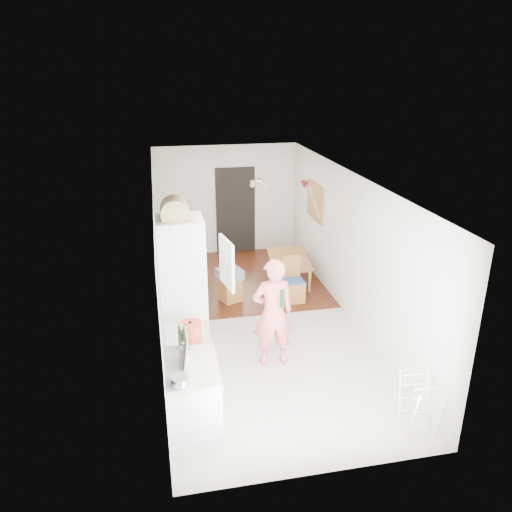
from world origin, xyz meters
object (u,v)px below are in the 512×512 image
object	(u,v)px
stool	(230,290)
drying_rack	(421,407)
dining_chair	(294,280)
dining_table	(290,270)
person	(273,303)

from	to	relation	value
stool	drying_rack	distance (m)	4.33
stool	drying_rack	xyz separation A→B (m)	(1.65, -4.00, 0.15)
dining_chair	drying_rack	world-z (taller)	dining_chair
dining_chair	drying_rack	size ratio (longest dim) A/B	1.13
dining_chair	stool	bearing A→B (deg)	165.29
dining_table	person	bearing A→B (deg)	166.97
dining_chair	stool	world-z (taller)	dining_chair
dining_table	drying_rack	world-z (taller)	drying_rack
person	dining_chair	distance (m)	2.18
person	drying_rack	xyz separation A→B (m)	(1.36, -1.83, -0.59)
stool	drying_rack	size ratio (longest dim) A/B	0.60
person	dining_table	world-z (taller)	person
dining_table	stool	world-z (taller)	stool
drying_rack	dining_chair	bearing A→B (deg)	101.21
person	dining_table	bearing A→B (deg)	-111.11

